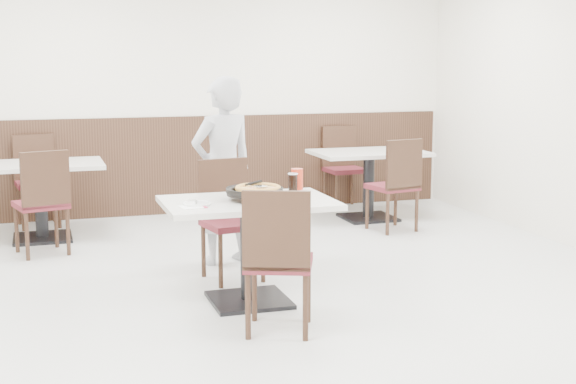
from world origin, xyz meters
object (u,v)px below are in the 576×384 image
object	(u,v)px
chair_near	(279,259)
diner_person	(223,171)
bg_chair_right_near	(392,184)
bg_chair_right_far	(345,168)
cola_glass	(293,183)
side_plate	(197,204)
chair_far	(233,221)
pizza_pan	(255,194)
bg_chair_left_far	(37,182)
bg_table_left	(41,201)
pizza	(258,191)
bg_table_right	(369,185)
red_cup	(297,179)
bg_chair_left_near	(41,202)
main_table	(249,252)

from	to	relation	value
chair_near	diner_person	world-z (taller)	diner_person
bg_chair_right_near	bg_chair_right_far	bearing A→B (deg)	78.87
cola_glass	bg_chair_right_far	bearing A→B (deg)	61.85
side_plate	chair_far	bearing A→B (deg)	59.31
bg_chair_right_far	chair_far	bearing A→B (deg)	50.40
pizza_pan	bg_chair_left_far	bearing A→B (deg)	114.43
side_plate	bg_table_left	distance (m)	2.88
pizza	bg_table_right	size ratio (longest dim) A/B	0.24
chair_far	bg_chair_right_far	distance (m)	3.29
red_cup	bg_chair_left_near	distance (m)	2.51
cola_glass	red_cup	xyz separation A→B (m)	(0.06, 0.09, 0.02)
bg_table_left	bg_chair_right_near	size ratio (longest dim) A/B	1.26
pizza_pan	bg_chair_right_far	distance (m)	3.82
main_table	pizza_pan	world-z (taller)	pizza_pan
bg_table_left	bg_chair_right_far	size ratio (longest dim) A/B	1.26
pizza	red_cup	xyz separation A→B (m)	(0.40, 0.32, 0.02)
chair_near	chair_far	size ratio (longest dim) A/B	1.00
diner_person	chair_far	bearing A→B (deg)	66.59
pizza	bg_chair_right_near	world-z (taller)	bg_chair_right_near
bg_chair_left_near	bg_chair_right_far	world-z (taller)	same
chair_far	bg_chair_left_near	bearing A→B (deg)	-52.78
diner_person	bg_chair_left_far	xyz separation A→B (m)	(-1.51, 2.06, -0.32)
side_plate	bg_chair_left_near	xyz separation A→B (m)	(-1.02, 2.05, -0.28)
diner_person	bg_chair_left_near	size ratio (longest dim) A/B	1.68
pizza	bg_chair_left_far	world-z (taller)	bg_chair_left_far
main_table	side_plate	bearing A→B (deg)	-168.10
bg_table_left	bg_table_right	world-z (taller)	same
diner_person	bg_chair_right_far	distance (m)	2.85
side_plate	diner_person	xyz separation A→B (m)	(0.47, 1.26, 0.04)
pizza	bg_chair_right_far	xyz separation A→B (m)	(1.94, 3.23, -0.34)
chair_far	diner_person	bearing A→B (deg)	-105.12
bg_chair_left_far	bg_table_right	world-z (taller)	bg_chair_left_far
pizza_pan	red_cup	distance (m)	0.56
pizza	bg_table_left	distance (m)	2.99
chair_far	red_cup	distance (m)	0.63
bg_chair_left_far	bg_chair_left_near	bearing A→B (deg)	83.81
chair_far	pizza	size ratio (longest dim) A/B	3.24
pizza_pan	diner_person	xyz separation A→B (m)	(0.04, 1.19, 0.01)
pizza	bg_chair_right_far	bearing A→B (deg)	59.01
red_cup	bg_chair_right_near	bearing A→B (deg)	45.99
side_plate	bg_chair_left_near	distance (m)	2.31
bg_chair_left_far	bg_chair_right_near	size ratio (longest dim) A/B	1.00
pizza_pan	pizza	xyz separation A→B (m)	(0.03, 0.03, 0.02)
chair_far	cola_glass	xyz separation A→B (m)	(0.38, -0.36, 0.34)
bg_chair_right_far	side_plate	bearing A→B (deg)	51.67
bg_table_left	bg_chair_right_far	distance (m)	3.49
red_cup	chair_far	bearing A→B (deg)	148.23
chair_near	bg_chair_left_far	bearing A→B (deg)	132.02
side_plate	bg_chair_left_near	world-z (taller)	bg_chair_left_near
chair_far	bg_chair_right_near	distance (m)	2.38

